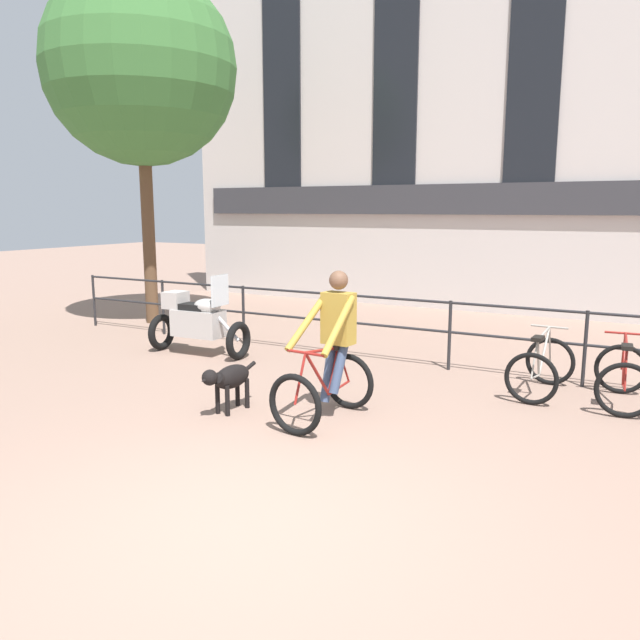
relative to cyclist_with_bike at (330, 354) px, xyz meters
name	(u,v)px	position (x,y,z in m)	size (l,w,h in m)	color
ground_plane	(250,518)	(0.56, -2.41, -0.76)	(60.00, 60.00, 0.00)	#8E7060
canal_railing	(450,323)	(0.56, 2.79, -0.05)	(15.05, 0.05, 1.05)	#232326
building_facade	(536,86)	(0.56, 8.58, 4.25)	(18.00, 0.72, 10.06)	beige
cyclist_with_bike	(330,354)	(0.00, 0.00, 0.00)	(0.79, 1.23, 1.70)	black
dog	(229,379)	(-1.15, -0.39, -0.35)	(0.28, 0.95, 0.59)	black
parked_motorcycle	(197,321)	(-3.40, 1.77, -0.20)	(1.71, 0.68, 1.35)	black
parked_bicycle_near_lamp	(541,368)	(1.98, 2.13, -0.41)	(0.73, 1.15, 0.86)	black
parked_bicycle_mid_left	(623,377)	(2.94, 2.13, -0.41)	(0.75, 1.16, 0.86)	black
tree_canalside_left	(141,69)	(-6.18, 3.65, 4.36)	(3.83, 3.83, 7.05)	brown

